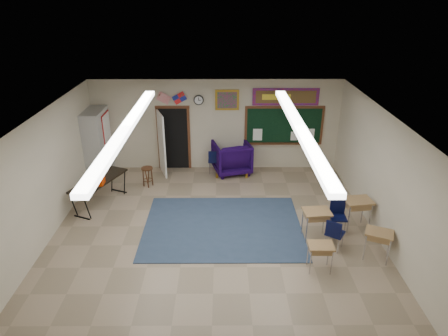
{
  "coord_description": "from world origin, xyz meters",
  "views": [
    {
      "loc": [
        0.19,
        -7.89,
        5.61
      ],
      "look_at": [
        0.24,
        1.5,
        1.34
      ],
      "focal_mm": 32.0,
      "sensor_mm": 36.0,
      "label": 1
    }
  ],
  "objects_px": {
    "wooden_stool": "(148,177)",
    "folding_table": "(100,191)",
    "wingback_armchair": "(232,157)",
    "student_desk_front_right": "(356,212)",
    "student_desk_front_left": "(316,223)"
  },
  "relations": [
    {
      "from": "student_desk_front_left",
      "to": "wooden_stool",
      "type": "height_order",
      "value": "student_desk_front_left"
    },
    {
      "from": "wooden_stool",
      "to": "student_desk_front_left",
      "type": "bearing_deg",
      "value": -32.14
    },
    {
      "from": "student_desk_front_right",
      "to": "folding_table",
      "type": "distance_m",
      "value": 6.89
    },
    {
      "from": "student_desk_front_right",
      "to": "wooden_stool",
      "type": "distance_m",
      "value": 6.13
    },
    {
      "from": "wingback_armchair",
      "to": "student_desk_front_left",
      "type": "xyz_separation_m",
      "value": [
        1.94,
        -3.86,
        -0.1
      ]
    },
    {
      "from": "student_desk_front_left",
      "to": "student_desk_front_right",
      "type": "distance_m",
      "value": 1.21
    },
    {
      "from": "student_desk_front_left",
      "to": "wooden_stool",
      "type": "distance_m",
      "value": 5.35
    },
    {
      "from": "wingback_armchair",
      "to": "student_desk_front_right",
      "type": "bearing_deg",
      "value": 117.49
    },
    {
      "from": "folding_table",
      "to": "wooden_stool",
      "type": "xyz_separation_m",
      "value": [
        1.12,
        1.15,
        -0.1
      ]
    },
    {
      "from": "student_desk_front_right",
      "to": "wooden_stool",
      "type": "height_order",
      "value": "student_desk_front_right"
    },
    {
      "from": "wooden_stool",
      "to": "folding_table",
      "type": "bearing_deg",
      "value": -134.45
    },
    {
      "from": "student_desk_front_right",
      "to": "folding_table",
      "type": "relative_size",
      "value": 0.42
    },
    {
      "from": "wingback_armchair",
      "to": "student_desk_front_right",
      "type": "relative_size",
      "value": 1.43
    },
    {
      "from": "student_desk_front_left",
      "to": "wooden_stool",
      "type": "bearing_deg",
      "value": 143.05
    },
    {
      "from": "wingback_armchair",
      "to": "student_desk_front_left",
      "type": "height_order",
      "value": "wingback_armchair"
    }
  ]
}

